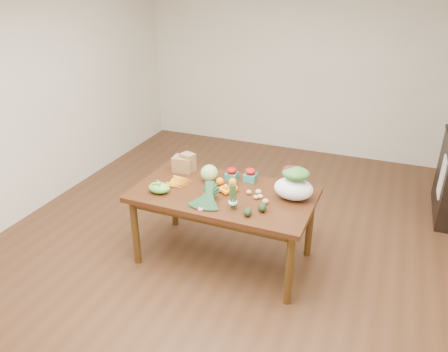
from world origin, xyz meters
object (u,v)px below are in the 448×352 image
at_px(paper_bag, 183,162).
at_px(asparagus_bundle, 233,196).
at_px(mandarin_cluster, 226,188).
at_px(kale_bunch, 205,197).
at_px(cabbage, 209,173).
at_px(dining_table, 224,226).
at_px(salad_bag, 294,185).

bearing_deg(paper_bag, asparagus_bundle, -36.01).
distance_m(paper_bag, mandarin_cluster, 0.65).
xyz_separation_m(kale_bunch, asparagus_bundle, (0.25, 0.03, 0.05)).
xyz_separation_m(cabbage, kale_bunch, (0.16, -0.46, -0.01)).
xyz_separation_m(dining_table, cabbage, (-0.22, 0.17, 0.46)).
height_order(paper_bag, cabbage, paper_bag).
xyz_separation_m(kale_bunch, salad_bag, (0.69, 0.41, 0.06)).
distance_m(dining_table, salad_bag, 0.82).
bearing_deg(kale_bunch, asparagus_bundle, 8.58).
distance_m(paper_bag, cabbage, 0.37).
bearing_deg(asparagus_bundle, paper_bag, 144.99).
bearing_deg(cabbage, asparagus_bundle, -46.38).
bearing_deg(kale_bunch, salad_bag, 31.90).
distance_m(paper_bag, asparagus_bundle, 0.93).
distance_m(cabbage, kale_bunch, 0.49).
bearing_deg(cabbage, paper_bag, 160.93).
distance_m(asparagus_bundle, salad_bag, 0.58).
distance_m(mandarin_cluster, asparagus_bundle, 0.33).
bearing_deg(dining_table, salad_bag, 11.80).
bearing_deg(salad_bag, mandarin_cluster, -169.76).
bearing_deg(cabbage, salad_bag, -3.30).
height_order(dining_table, mandarin_cluster, mandarin_cluster).
bearing_deg(dining_table, kale_bunch, -100.25).
relative_size(mandarin_cluster, asparagus_bundle, 0.72).
bearing_deg(salad_bag, cabbage, 176.70).
xyz_separation_m(dining_table, mandarin_cluster, (0.02, 0.01, 0.42)).
relative_size(kale_bunch, asparagus_bundle, 1.60).
bearing_deg(salad_bag, kale_bunch, -149.10).
bearing_deg(dining_table, mandarin_cluster, 30.77).
bearing_deg(dining_table, asparagus_bundle, -52.89).
xyz_separation_m(dining_table, asparagus_bundle, (0.19, -0.26, 0.50)).
height_order(mandarin_cluster, salad_bag, salad_bag).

